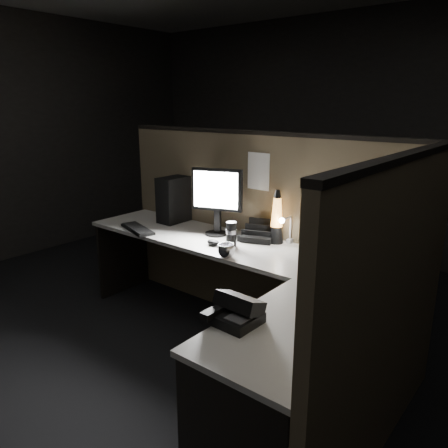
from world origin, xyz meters
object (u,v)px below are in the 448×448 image
Objects in this scene: pc_tower at (178,199)px; keyboard at (138,229)px; lava_lamp at (277,221)px; desk_phone at (235,311)px; monitor at (217,195)px.

keyboard is at bearing -94.49° from pc_tower.
keyboard is 1.01× the size of lava_lamp.
pc_tower is 1.58× the size of desk_phone.
desk_phone is at bearing -66.46° from lava_lamp.
lava_lamp is (1.01, 0.01, -0.03)m from pc_tower.
pc_tower is at bearing 102.85° from keyboard.
desk_phone is (1.51, -1.14, -0.14)m from pc_tower.
pc_tower is 0.97× the size of keyboard.
monitor is at bearing -10.61° from pc_tower.
monitor reaches higher than desk_phone.
monitor is (0.53, -0.10, 0.12)m from pc_tower.
desk_phone is at bearing -65.97° from monitor.
desk_phone is at bearing -36.51° from pc_tower.
pc_tower is 0.56m from monitor.
pc_tower is 0.98× the size of lava_lamp.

